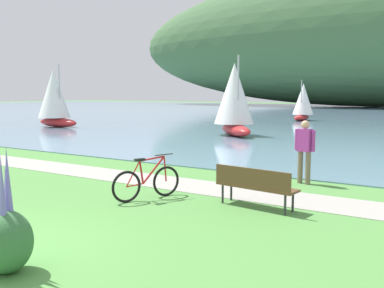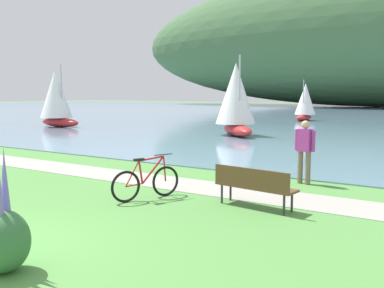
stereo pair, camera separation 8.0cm
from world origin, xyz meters
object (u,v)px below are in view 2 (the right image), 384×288
sailboat_toward_hillside (305,101)px  sailboat_far_off (56,98)px  sailboat_nearest_to_shore (236,98)px  park_bench_near_camera (254,184)px  person_at_shoreline (305,148)px  bicycle_leaning_near_bench (146,182)px

sailboat_toward_hillside → sailboat_far_off: sailboat_far_off is taller
sailboat_nearest_to_shore → sailboat_far_off: bearing=-175.0°
park_bench_near_camera → sailboat_far_off: bearing=149.1°
person_at_shoreline → park_bench_near_camera: bearing=-91.9°
sailboat_toward_hillside → sailboat_far_off: 20.60m
sailboat_toward_hillside → sailboat_far_off: bearing=-127.8°
sailboat_nearest_to_shore → sailboat_far_off: sailboat_nearest_to_shore is taller
bicycle_leaning_near_bench → sailboat_far_off: (-18.49, 13.11, 1.71)m
bicycle_leaning_near_bench → sailboat_nearest_to_shore: size_ratio=0.37×
person_at_shoreline → sailboat_far_off: bearing=155.7°
bicycle_leaning_near_bench → sailboat_far_off: sailboat_far_off is taller
person_at_shoreline → sailboat_toward_hillside: (-8.38, 25.77, 0.71)m
sailboat_far_off → bicycle_leaning_near_bench: bearing=-35.3°
sailboat_nearest_to_shore → person_at_shoreline: bearing=-55.1°
park_bench_near_camera → sailboat_toward_hillside: (-8.28, 28.79, 1.17)m
bicycle_leaning_near_bench → sailboat_far_off: 22.73m
park_bench_near_camera → bicycle_leaning_near_bench: (-2.41, -0.60, -0.12)m
bicycle_leaning_near_bench → sailboat_nearest_to_shore: bearing=109.1°
park_bench_near_camera → sailboat_toward_hillside: sailboat_toward_hillside is taller
person_at_shoreline → sailboat_nearest_to_shore: sailboat_nearest_to_shore is taller
sailboat_nearest_to_shore → bicycle_leaning_near_bench: bearing=-70.9°
sailboat_nearest_to_shore → sailboat_far_off: 13.60m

